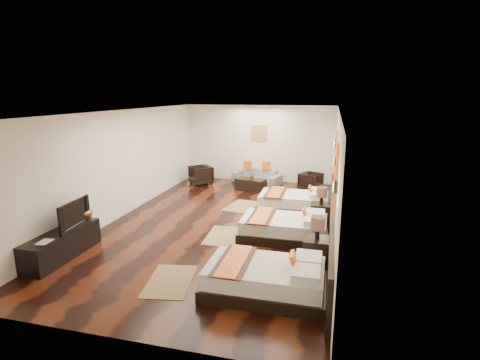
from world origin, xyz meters
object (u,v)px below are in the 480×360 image
(bed_near, at_px, (266,278))
(bed_mid, at_px, (285,228))
(tv, at_px, (70,214))
(armchair_left, at_px, (201,175))
(sofa, at_px, (257,176))
(table_plant, at_px, (252,176))
(figurine, at_px, (83,211))
(nightstand_a, at_px, (316,249))
(book, at_px, (39,242))
(tv_console, at_px, (62,245))
(coffee_table, at_px, (251,185))
(bed_far, at_px, (295,202))
(nightstand_b, at_px, (321,212))
(armchair_right, at_px, (311,182))

(bed_near, height_order, bed_mid, bed_near)
(tv, relative_size, armchair_left, 1.35)
(sofa, distance_m, table_plant, 1.16)
(table_plant, bearing_deg, bed_near, -75.73)
(figurine, height_order, table_plant, figurine)
(nightstand_a, xyz_separation_m, tv, (-4.89, -0.63, 0.49))
(armchair_left, bearing_deg, tv, -48.14)
(bed_near, relative_size, book, 6.93)
(tv_console, bearing_deg, figurine, 90.00)
(bed_mid, distance_m, table_plant, 4.20)
(coffee_table, bearing_deg, table_plant, -45.51)
(tv_console, relative_size, figurine, 4.69)
(bed_near, xyz_separation_m, table_plant, (-1.60, 6.29, 0.26))
(tv_console, bearing_deg, bed_far, 44.84)
(nightstand_b, bearing_deg, bed_far, 127.27)
(sofa, bearing_deg, bed_mid, -52.72)
(tv, bearing_deg, bed_near, -102.35)
(bed_near, height_order, tv_console, bed_near)
(bed_near, xyz_separation_m, bed_far, (-0.00, 4.50, -0.00))
(sofa, xyz_separation_m, armchair_left, (-1.95, -0.62, 0.07))
(sofa, distance_m, armchair_right, 2.05)
(armchair_right, bearing_deg, nightstand_a, -150.57)
(bed_near, distance_m, armchair_right, 6.86)
(figurine, height_order, coffee_table, figurine)
(tv, bearing_deg, sofa, -24.23)
(sofa, bearing_deg, nightstand_a, -49.85)
(sofa, distance_m, armchair_left, 2.04)
(bed_mid, xyz_separation_m, tv, (-4.14, -1.82, 0.58))
(bed_far, distance_m, book, 6.33)
(bed_near, xyz_separation_m, figurine, (-4.20, 1.04, 0.48))
(nightstand_a, bearing_deg, armchair_left, 128.07)
(nightstand_a, height_order, book, nightstand_a)
(nightstand_a, bearing_deg, armchair_right, 94.51)
(nightstand_a, distance_m, tv_console, 5.02)
(bed_near, distance_m, tv_console, 4.21)
(table_plant, bearing_deg, tv_console, -113.55)
(coffee_table, bearing_deg, armchair_right, 13.98)
(bed_near, height_order, coffee_table, bed_near)
(tv, height_order, coffee_table, tv)
(coffee_table, bearing_deg, tv_console, -112.71)
(nightstand_b, height_order, table_plant, nightstand_b)
(book, height_order, table_plant, table_plant)
(bed_far, relative_size, figurine, 5.09)
(tv_console, height_order, figurine, figurine)
(bed_far, height_order, table_plant, bed_far)
(table_plant, bearing_deg, figurine, -116.34)
(figurine, xyz_separation_m, table_plant, (2.60, 5.24, -0.22))
(bed_near, xyz_separation_m, armchair_right, (0.30, 6.85, 0.05))
(bed_far, distance_m, sofa, 3.35)
(tv_console, distance_m, tv, 0.62)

